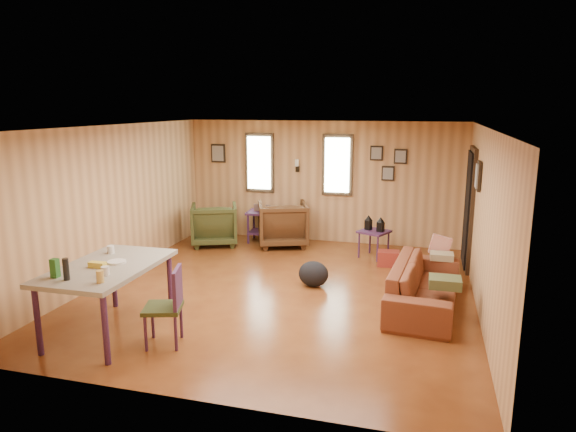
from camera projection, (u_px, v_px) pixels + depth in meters
name	position (u px, v px, depth m)	size (l,w,h in m)	color
room	(297.00, 208.00, 7.58)	(5.54, 6.04, 2.44)	brown
sofa	(425.00, 278.00, 6.93)	(2.11, 0.62, 0.83)	brown
recliner_brown	(283.00, 222.00, 9.97)	(0.93, 0.87, 0.95)	#442914
recliner_green	(214.00, 222.00, 10.05)	(0.87, 0.81, 0.89)	#343A1A
end_table	(263.00, 221.00, 10.28)	(0.64, 0.59, 0.76)	#45214B
side_table	(374.00, 229.00, 9.18)	(0.63, 0.63, 0.76)	#45214B
cooler	(388.00, 258.00, 8.77)	(0.38, 0.29, 0.26)	maroon
backpack	(313.00, 274.00, 7.75)	(0.55, 0.49, 0.39)	black
sofa_pillows	(443.00, 265.00, 7.18)	(0.42, 1.70, 0.35)	#484F2C
dining_table	(107.00, 271.00, 6.06)	(1.01, 1.67, 1.09)	gray
dining_chair	(169.00, 302.00, 5.80)	(0.51, 0.51, 0.91)	#343A1A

